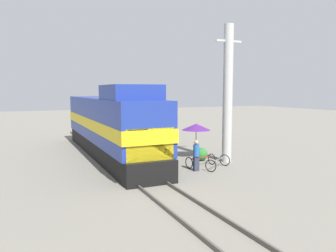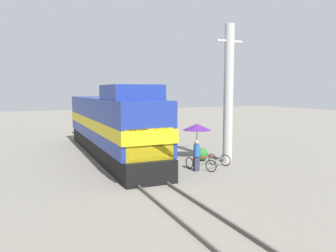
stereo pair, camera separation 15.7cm
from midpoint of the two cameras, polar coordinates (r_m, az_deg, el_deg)
ground_plane at (r=19.91m, az=-7.40°, el=-6.81°), size 120.00×120.00×0.00m
rail_near at (r=19.71m, az=-9.42°, el=-6.75°), size 0.08×34.43×0.15m
rail_far at (r=20.10m, az=-5.43°, el=-6.44°), size 0.08×34.43×0.15m
locomotive at (r=22.54m, az=-9.72°, el=0.13°), size 2.85×16.68×4.77m
utility_pole at (r=20.65m, az=10.70°, el=5.54°), size 1.80×0.59×8.48m
vendor_umbrella at (r=21.65m, az=5.27°, el=-0.16°), size 1.90×1.90×2.29m
billboard_sign at (r=24.73m, az=-0.39°, el=2.12°), size 1.74×0.12×3.67m
shrub_cluster at (r=21.11m, az=6.11°, el=-4.90°), size 0.83×0.83×0.83m
person_bystander at (r=18.25m, az=5.24°, el=-4.94°), size 0.34×0.34×1.74m
bicycle at (r=19.04m, az=9.00°, el=-6.34°), size 1.94×1.54×0.68m
bicycle_spare at (r=19.48m, az=6.02°, el=-6.04°), size 1.91×1.00×0.67m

